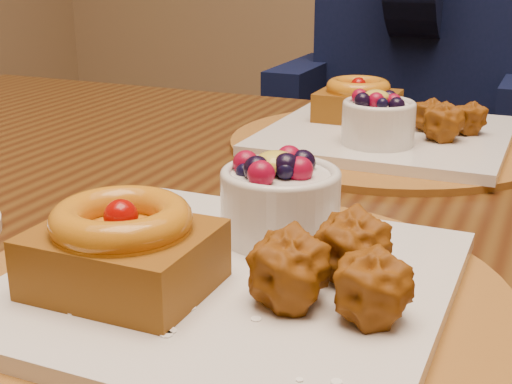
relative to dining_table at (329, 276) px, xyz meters
The scene contains 5 objects.
dining_table is the anchor object (origin of this frame).
place_setting_near 0.24m from the dining_table, 90.74° to the right, with size 0.38×0.38×0.09m.
place_setting_far 0.24m from the dining_table, 90.55° to the left, with size 0.38×0.38×0.08m.
chair_far 0.72m from the dining_table, 88.37° to the left, with size 0.55×0.55×0.92m.
diner 0.86m from the dining_table, 95.27° to the left, with size 0.49×0.48×0.80m.
Camera 1 is at (0.15, -0.55, 0.98)m, focal length 50.00 mm.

